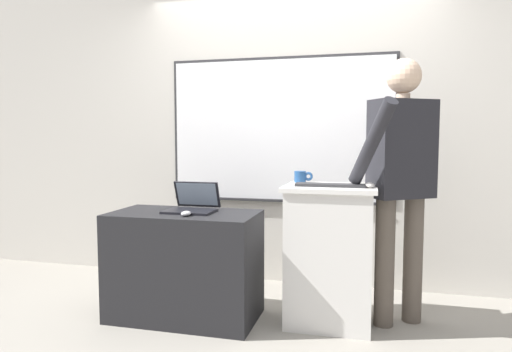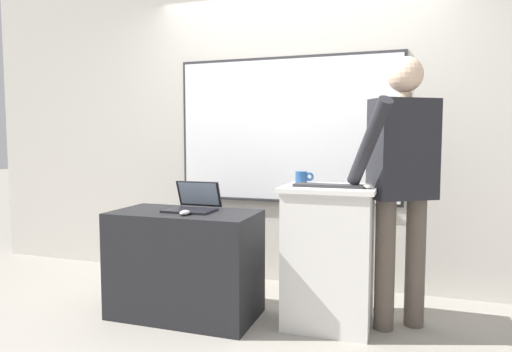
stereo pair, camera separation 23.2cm
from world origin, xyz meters
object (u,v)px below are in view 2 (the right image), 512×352
object	(u,v)px
lectern_podium	(329,256)
computer_mouse_by_keyboard	(368,186)
side_desk	(185,264)
laptop	(194,203)
coffee_mug	(302,177)
person_presenter	(403,172)
wireless_keyboard	(329,186)
computer_mouse_by_laptop	(185,213)

from	to	relation	value
lectern_podium	computer_mouse_by_keyboard	world-z (taller)	computer_mouse_by_keyboard
side_desk	laptop	distance (m)	0.43
laptop	coffee_mug	size ratio (longest dim) A/B	2.55
person_presenter	computer_mouse_by_keyboard	distance (m)	0.28
side_desk	wireless_keyboard	size ratio (longest dim) A/B	2.24
side_desk	coffee_mug	world-z (taller)	coffee_mug
lectern_podium	wireless_keyboard	distance (m)	0.49
laptop	wireless_keyboard	size ratio (longest dim) A/B	0.75
person_presenter	laptop	bearing A→B (deg)	154.47
computer_mouse_by_laptop	computer_mouse_by_keyboard	world-z (taller)	computer_mouse_by_keyboard
wireless_keyboard	computer_mouse_by_keyboard	xyz separation A→B (m)	(0.25, -0.01, 0.01)
person_presenter	wireless_keyboard	world-z (taller)	person_presenter
side_desk	computer_mouse_by_keyboard	size ratio (longest dim) A/B	10.22
computer_mouse_by_laptop	computer_mouse_by_keyboard	xyz separation A→B (m)	(1.18, 0.21, 0.20)
computer_mouse_by_laptop	side_desk	bearing A→B (deg)	118.07
lectern_podium	side_desk	xyz separation A→B (m)	(-1.00, -0.16, -0.10)
coffee_mug	side_desk	bearing A→B (deg)	-156.45
person_presenter	coffee_mug	bearing A→B (deg)	140.70
person_presenter	wireless_keyboard	bearing A→B (deg)	167.08
side_desk	computer_mouse_by_laptop	xyz separation A→B (m)	(0.07, -0.13, 0.39)
lectern_podium	person_presenter	xyz separation A→B (m)	(0.46, 0.10, 0.57)
side_desk	computer_mouse_by_keyboard	bearing A→B (deg)	3.63
computer_mouse_by_keyboard	wireless_keyboard	bearing A→B (deg)	176.94
side_desk	computer_mouse_by_laptop	bearing A→B (deg)	-61.93
side_desk	coffee_mug	size ratio (longest dim) A/B	7.63
lectern_podium	computer_mouse_by_laptop	distance (m)	1.01
person_presenter	computer_mouse_by_laptop	distance (m)	1.46
lectern_podium	coffee_mug	world-z (taller)	coffee_mug
computer_mouse_by_laptop	coffee_mug	xyz separation A→B (m)	(0.70, 0.47, 0.22)
side_desk	computer_mouse_by_laptop	distance (m)	0.42
lectern_podium	side_desk	size ratio (longest dim) A/B	0.93
wireless_keyboard	computer_mouse_by_laptop	xyz separation A→B (m)	(-0.93, -0.23, -0.19)
side_desk	wireless_keyboard	xyz separation A→B (m)	(1.00, 0.09, 0.58)
person_presenter	computer_mouse_by_keyboard	world-z (taller)	person_presenter
lectern_podium	side_desk	bearing A→B (deg)	-171.12
lectern_podium	side_desk	distance (m)	1.01
computer_mouse_by_laptop	computer_mouse_by_keyboard	size ratio (longest dim) A/B	1.00
lectern_podium	wireless_keyboard	size ratio (longest dim) A/B	2.07
wireless_keyboard	computer_mouse_by_keyboard	size ratio (longest dim) A/B	4.57
side_desk	laptop	world-z (taller)	laptop
wireless_keyboard	computer_mouse_by_laptop	world-z (taller)	wireless_keyboard
computer_mouse_by_laptop	coffee_mug	size ratio (longest dim) A/B	0.75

